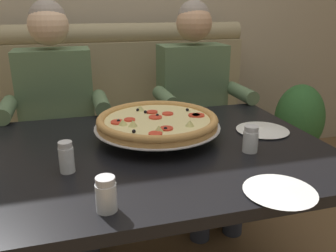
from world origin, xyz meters
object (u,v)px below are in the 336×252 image
object	(u,v)px
shaker_oregano	(67,159)
plate_near_left	(280,190)
booth_bench	(125,139)
shaker_parmesan	(106,197)
plate_near_right	(262,129)
diner_right	(197,99)
pizza	(157,121)
diner_left	(57,110)
dining_table	(161,166)
potted_plant	(298,125)
shaker_pepper_flakes	(250,141)

from	to	relation	value
shaker_oregano	plate_near_left	distance (m)	0.68
booth_bench	shaker_parmesan	distance (m)	1.41
shaker_oregano	plate_near_right	world-z (taller)	shaker_oregano
diner_right	shaker_parmesan	bearing A→B (deg)	-121.40
pizza	shaker_parmesan	distance (m)	0.55
booth_bench	diner_left	world-z (taller)	diner_left
dining_table	potted_plant	distance (m)	1.61
booth_bench	diner_right	distance (m)	0.58
plate_near_right	dining_table	bearing A→B (deg)	-172.80
dining_table	plate_near_left	size ratio (longest dim) A/B	6.03
shaker_oregano	dining_table	bearing A→B (deg)	18.52
diner_right	potted_plant	distance (m)	0.98
pizza	potted_plant	size ratio (longest dim) A/B	0.74
diner_right	booth_bench	bearing A→B (deg)	146.67
diner_left	shaker_oregano	distance (m)	0.81
booth_bench	potted_plant	world-z (taller)	booth_bench
diner_right	shaker_pepper_flakes	xyz separation A→B (m)	(-0.09, -0.82, 0.05)
diner_right	shaker_oregano	distance (m)	1.11
booth_bench	plate_near_left	bearing A→B (deg)	-79.78
dining_table	plate_near_left	xyz separation A→B (m)	(0.25, -0.43, 0.09)
shaker_oregano	potted_plant	size ratio (longest dim) A/B	0.15
booth_bench	diner_right	world-z (taller)	diner_right
dining_table	diner_left	distance (m)	0.80
dining_table	plate_near_left	distance (m)	0.50
pizza	shaker_pepper_flakes	bearing A→B (deg)	-37.02
booth_bench	pizza	xyz separation A→B (m)	(0.01, -0.86, 0.40)
shaker_parmesan	potted_plant	distance (m)	2.06
diner_left	pizza	bearing A→B (deg)	-54.92
diner_left	shaker_parmesan	distance (m)	1.09
shaker_pepper_flakes	plate_near_right	world-z (taller)	shaker_pepper_flakes
plate_near_left	shaker_oregano	bearing A→B (deg)	152.64
booth_bench	shaker_oregano	size ratio (longest dim) A/B	16.89
pizza	shaker_parmesan	world-z (taller)	pizza
diner_left	diner_right	bearing A→B (deg)	0.00
potted_plant	pizza	bearing A→B (deg)	-148.05
pizza	shaker_parmesan	size ratio (longest dim) A/B	5.20
dining_table	pizza	world-z (taller)	pizza
booth_bench	diner_right	xyz separation A→B (m)	(0.40, -0.27, 0.31)
booth_bench	plate_near_left	distance (m)	1.45
pizza	shaker_oregano	bearing A→B (deg)	-149.06
diner_left	plate_near_left	xyz separation A→B (m)	(0.65, -1.12, 0.02)
pizza	diner_right	bearing A→B (deg)	56.27
dining_table	shaker_pepper_flakes	size ratio (longest dim) A/B	12.89
booth_bench	shaker_oregano	world-z (taller)	booth_bench
booth_bench	potted_plant	size ratio (longest dim) A/B	2.57
booth_bench	plate_near_right	world-z (taller)	booth_bench
pizza	plate_near_left	distance (m)	0.58
pizza	shaker_oregano	distance (m)	0.42
shaker_parmesan	dining_table	bearing A→B (deg)	56.85
diner_right	pizza	distance (m)	0.72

